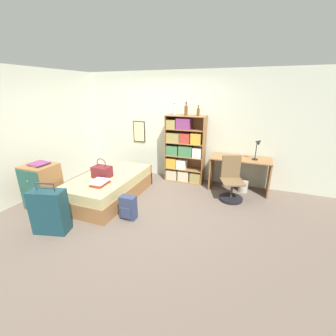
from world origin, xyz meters
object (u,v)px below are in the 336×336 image
at_px(suitcase, 50,212).
at_px(bed, 109,186).
at_px(bottle_clear, 198,112).
at_px(bottle_green, 174,110).
at_px(handbag, 102,172).
at_px(bottle_brown, 186,110).
at_px(desk, 240,168).
at_px(desk_chair, 231,186).
at_px(book_stack_on_bed, 100,183).
at_px(bookcase, 183,151).
at_px(magazine_pile_on_dresser, 39,164).
at_px(dresser, 42,186).
at_px(backpack, 128,208).
at_px(desk_lamp, 258,145).
at_px(waste_bin, 243,186).

bearing_deg(suitcase, bed, 84.20).
bearing_deg(bottle_clear, bottle_green, 173.98).
relative_size(handbag, bottle_brown, 1.32).
bearing_deg(desk, desk_chair, -101.56).
bearing_deg(bed, book_stack_on_bed, -72.02).
bearing_deg(book_stack_on_bed, bookcase, 61.96).
bearing_deg(magazine_pile_on_dresser, book_stack_on_bed, 15.06).
relative_size(dresser, bottle_green, 3.23).
relative_size(suitcase, bottle_clear, 3.58).
bearing_deg(book_stack_on_bed, handbag, 120.42).
bearing_deg(desk, backpack, -131.23).
bearing_deg(bottle_clear, bookcase, 177.01).
distance_m(suitcase, bookcase, 3.13).
bearing_deg(bed, backpack, -36.96).
relative_size(desk, desk_lamp, 2.74).
xyz_separation_m(handbag, bottle_clear, (1.55, 1.55, 1.09)).
xyz_separation_m(magazine_pile_on_dresser, desk, (3.45, 2.11, -0.34)).
xyz_separation_m(desk, desk_lamp, (0.31, -0.01, 0.54)).
distance_m(handbag, desk, 2.95).
distance_m(bed, desk, 2.86).
distance_m(bookcase, backpack, 2.15).
distance_m(bottle_clear, backpack, 2.61).
height_order(book_stack_on_bed, backpack, book_stack_on_bed).
height_order(bottle_brown, desk_lamp, bottle_brown).
relative_size(dresser, bottle_clear, 3.59).
height_order(desk, backpack, desk).
relative_size(bed, waste_bin, 7.38).
relative_size(desk_lamp, backpack, 1.09).
height_order(bookcase, desk_chair, bookcase).
bearing_deg(book_stack_on_bed, magazine_pile_on_dresser, -164.94).
distance_m(suitcase, backpack, 1.23).
relative_size(book_stack_on_bed, waste_bin, 1.39).
relative_size(handbag, desk, 0.31).
height_order(bottle_brown, desk_chair, bottle_brown).
bearing_deg(desk, magazine_pile_on_dresser, -148.56).
xyz_separation_m(magazine_pile_on_dresser, bookcase, (2.11, 2.21, -0.11)).
bearing_deg(desk_chair, desk_lamp, 50.67).
bearing_deg(desk_chair, bottle_brown, 153.60).
distance_m(magazine_pile_on_dresser, bottle_brown, 3.18).
relative_size(bookcase, bottle_brown, 5.36).
bearing_deg(magazine_pile_on_dresser, bookcase, 46.24).
relative_size(bottle_green, backpack, 0.62).
bearing_deg(waste_bin, bottle_clear, 173.24).
bearing_deg(magazine_pile_on_dresser, desk_chair, 25.37).
distance_m(dresser, desk, 4.07).
xyz_separation_m(bed, suitcase, (-0.14, -1.38, 0.12)).
height_order(book_stack_on_bed, bottle_clear, bottle_clear).
bearing_deg(desk_chair, dresser, -154.24).
xyz_separation_m(dresser, desk, (3.46, 2.14, 0.11)).
bearing_deg(desk_chair, book_stack_on_bed, -150.15).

